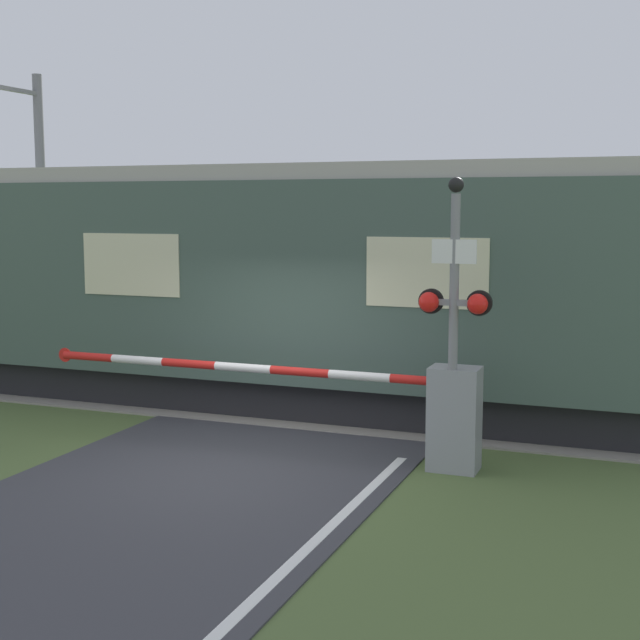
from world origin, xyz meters
The scene contains 6 objects.
ground_plane centered at (0.00, 0.00, 0.00)m, with size 80.00×80.00×0.00m, color #4C6033.
track_bed centered at (0.00, 3.48, 0.02)m, with size 36.00×3.20×0.13m.
train centered at (-2.68, 3.48, 1.94)m, with size 16.81×2.90×3.80m.
crossing_barrier centered at (2.14, 0.81, 0.71)m, with size 6.05×0.44×1.27m.
signal_post centered at (2.63, 0.63, 2.00)m, with size 0.88×0.26×3.52m.
catenary_pole centered at (-7.38, 5.88, 3.10)m, with size 0.20×1.90×5.90m.
Camera 1 is at (4.90, -9.58, 3.18)m, focal length 50.00 mm.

